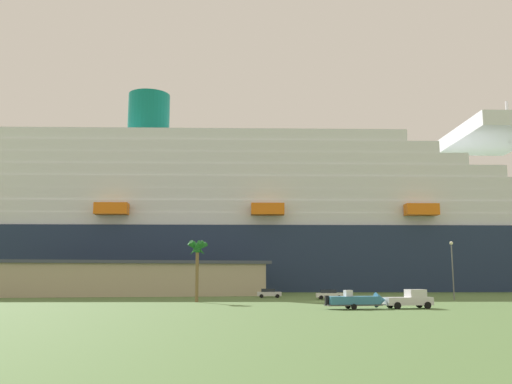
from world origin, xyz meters
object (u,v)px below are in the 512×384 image
palm_tree (197,252)px  parked_car_silver_sedan (269,293)px  pickup_truck (410,299)px  small_boat_on_trailer (359,301)px  street_lamp (452,262)px  cruise_ship (261,228)px  parked_car_white_van (329,294)px

palm_tree → parked_car_silver_sedan: palm_tree is taller
pickup_truck → parked_car_silver_sedan: size_ratio=1.29×
small_boat_on_trailer → palm_tree: bearing=131.9°
pickup_truck → small_boat_on_trailer: pickup_truck is taller
street_lamp → parked_car_silver_sedan: bearing=155.0°
small_boat_on_trailer → street_lamp: 32.49m
small_boat_on_trailer → street_lamp: street_lamp is taller
cruise_ship → parked_car_white_van: size_ratio=54.92×
street_lamp → parked_car_white_van: bearing=165.2°
pickup_truck → small_boat_on_trailer: size_ratio=0.69×
cruise_ship → parked_car_white_van: 60.57m
small_boat_on_trailer → parked_car_white_van: bearing=82.2°
pickup_truck → parked_car_white_van: 27.23m
pickup_truck → cruise_ship: bearing=93.9°
street_lamp → cruise_ship: bearing=109.5°
palm_tree → street_lamp: (41.09, 2.25, -1.29)m
pickup_truck → palm_tree: palm_tree is taller
small_boat_on_trailer → street_lamp: size_ratio=0.89×
cruise_ship → street_lamp: (22.43, -63.38, -10.99)m
parked_car_silver_sedan → pickup_truck: bearing=-72.0°
cruise_ship → palm_tree: bearing=-105.9°
pickup_truck → small_boat_on_trailer: (-6.30, -0.42, -0.08)m
pickup_truck → parked_car_white_van: (-2.52, 27.12, -0.21)m
pickup_truck → street_lamp: (16.65, 22.04, 4.92)m
pickup_truck → street_lamp: street_lamp is taller
pickup_truck → parked_car_white_van: bearing=95.3°
street_lamp → parked_car_silver_sedan: 31.36m
palm_tree → pickup_truck: bearing=-39.0°
cruise_ship → parked_car_silver_sedan: bearing=-96.4°
small_boat_on_trailer → parked_car_white_van: size_ratio=1.77×
pickup_truck → street_lamp: size_ratio=0.61×
pickup_truck → street_lamp: 28.05m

